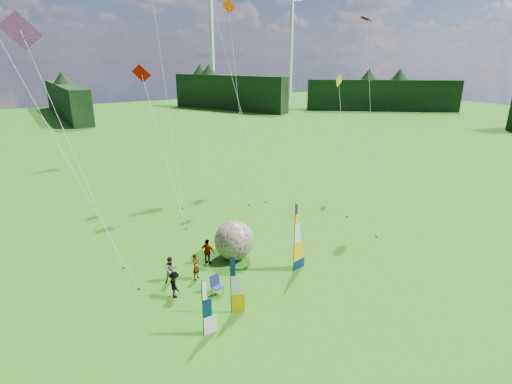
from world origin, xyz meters
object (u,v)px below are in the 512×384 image
spectator_b (171,270)px  kite_whale (233,75)px  camp_chair (217,286)px  side_banner_far (203,310)px  bol_inflatable (234,240)px  spectator_c (175,285)px  spectator_a (196,267)px  side_banner_left (231,286)px  feather_banner_main (294,239)px  spectator_d (208,252)px

spectator_b → kite_whale: 22.38m
camp_chair → side_banner_far: bearing=-132.2°
bol_inflatable → spectator_c: size_ratio=1.68×
spectator_a → side_banner_far: bearing=-144.3°
spectator_c → side_banner_left: bearing=-147.9°
side_banner_far → spectator_c: (0.07, 4.01, -0.72)m
feather_banner_main → spectator_b: bearing=145.2°
spectator_a → camp_chair: 2.26m
side_banner_left → side_banner_far: 2.29m
spectator_c → feather_banner_main: bearing=-101.3°
spectator_b → side_banner_left: bearing=-65.9°
feather_banner_main → spectator_d: bearing=125.7°
spectator_d → side_banner_far: bearing=116.4°
spectator_d → kite_whale: (9.99, 13.96, 10.68)m
side_banner_left → spectator_c: side_banner_left is taller
side_banner_far → kite_whale: size_ratio=0.13×
side_banner_left → spectator_a: bearing=116.6°
spectator_b → camp_chair: 3.28m
feather_banner_main → bol_inflatable: bearing=111.2°
feather_banner_main → side_banner_far: feather_banner_main is taller
feather_banner_main → spectator_b: size_ratio=2.76×
bol_inflatable → spectator_a: bol_inflatable is taller
spectator_b → spectator_c: 1.75m
feather_banner_main → spectator_a: (-5.72, 2.53, -1.47)m
spectator_c → kite_whale: size_ratio=0.07×
side_banner_far → spectator_a: size_ratio=1.79×
bol_inflatable → side_banner_left: bearing=-120.9°
bol_inflatable → spectator_d: (-1.90, 0.27, -0.47)m
side_banner_far → camp_chair: bearing=53.7°
feather_banner_main → spectator_b: 7.93m
kite_whale → spectator_b: bearing=-146.7°
spectator_c → camp_chair: 2.46m
spectator_a → camp_chair: bearing=-115.5°
bol_inflatable → camp_chair: 4.58m
spectator_d → kite_whale: bearing=-71.8°
spectator_b → spectator_d: 3.03m
camp_chair → spectator_a: bearing=93.5°
bol_inflatable → spectator_b: 4.87m
camp_chair → side_banner_left: bearing=-99.9°
side_banner_left → spectator_b: 5.11m
feather_banner_main → camp_chair: feather_banner_main is taller
spectator_a → spectator_d: spectator_d is taller
spectator_a → spectator_d: size_ratio=0.96×
spectator_a → kite_whale: size_ratio=0.07×
bol_inflatable → spectator_c: bol_inflatable is taller
kite_whale → spectator_d: bearing=-141.2°
side_banner_left → kite_whale: size_ratio=0.15×
spectator_d → spectator_c: bearing=91.2°
side_banner_left → spectator_a: size_ratio=1.99×
spectator_a → feather_banner_main: bearing=-57.6°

